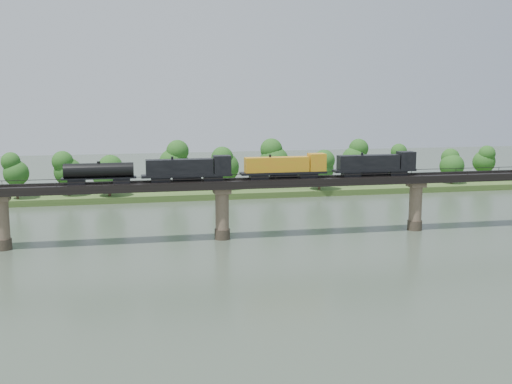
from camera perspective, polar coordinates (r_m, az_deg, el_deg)
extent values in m
plane|color=#354234|center=(95.93, -0.26, -8.28)|extent=(400.00, 400.00, 0.00)
cube|color=#375321|center=(177.83, -5.70, 0.11)|extent=(300.00, 24.00, 1.60)
cylinder|color=#473A2D|center=(124.80, -21.54, -4.33)|extent=(3.00, 3.00, 2.00)
cylinder|color=#78624E|center=(123.88, -21.66, -2.30)|extent=(2.60, 2.60, 9.00)
cube|color=#78624E|center=(123.18, -21.77, -0.48)|extent=(3.20, 3.20, 1.00)
cylinder|color=#473A2D|center=(124.20, -3.01, -3.75)|extent=(3.00, 3.00, 2.00)
cylinder|color=#78624E|center=(123.27, -3.03, -1.71)|extent=(2.60, 2.60, 9.00)
cube|color=#78624E|center=(122.57, -3.05, 0.13)|extent=(3.20, 3.20, 1.00)
cylinder|color=#473A2D|center=(135.92, 13.92, -2.87)|extent=(3.00, 3.00, 2.00)
cylinder|color=#78624E|center=(135.07, 13.99, -1.01)|extent=(2.60, 2.60, 9.00)
cube|color=#78624E|center=(134.44, 14.06, 0.67)|extent=(3.20, 3.20, 1.00)
cube|color=black|center=(122.38, -3.05, 0.71)|extent=(220.00, 5.00, 1.50)
cube|color=black|center=(121.53, -3.00, 1.04)|extent=(220.00, 0.12, 0.16)
cube|color=black|center=(123.00, -3.11, 1.14)|extent=(220.00, 0.12, 0.16)
cube|color=black|center=(119.83, -2.89, 1.23)|extent=(220.00, 0.10, 0.10)
cube|color=black|center=(124.53, -3.23, 1.53)|extent=(220.00, 0.10, 0.10)
cube|color=black|center=(119.87, -2.88, 1.06)|extent=(0.08, 0.08, 0.70)
cube|color=black|center=(124.57, -3.22, 1.37)|extent=(0.08, 0.08, 0.70)
cylinder|color=#382619|center=(169.98, -20.46, 0.01)|extent=(0.70, 0.70, 3.51)
sphere|color=#1A4C15|center=(169.34, -20.55, 1.58)|extent=(6.31, 6.31, 6.31)
sphere|color=#1A4C15|center=(169.00, -20.60, 2.56)|extent=(4.73, 4.73, 4.73)
cylinder|color=#382619|center=(171.02, -16.30, 0.25)|extent=(0.70, 0.70, 3.34)
sphere|color=#1A4C15|center=(170.41, -16.36, 1.73)|extent=(7.18, 7.18, 7.18)
sphere|color=#1A4C15|center=(170.09, -16.41, 2.66)|extent=(5.39, 5.39, 5.39)
cylinder|color=#382619|center=(167.86, -12.88, 0.14)|extent=(0.70, 0.70, 2.83)
sphere|color=#1A4C15|center=(167.32, -12.93, 1.41)|extent=(8.26, 8.26, 8.26)
sphere|color=#1A4C15|center=(167.03, -12.96, 2.21)|extent=(6.19, 6.19, 6.19)
cylinder|color=#382619|center=(174.68, -7.28, 0.84)|extent=(0.70, 0.70, 3.96)
sphere|color=#1A4C15|center=(173.99, -7.32, 2.56)|extent=(8.07, 8.07, 8.07)
sphere|color=#1A4C15|center=(173.65, -7.34, 3.64)|extent=(6.05, 6.05, 6.05)
cylinder|color=#382619|center=(174.77, -2.80, 0.79)|extent=(0.70, 0.70, 3.27)
sphere|color=#1A4C15|center=(174.18, -2.81, 2.20)|extent=(8.03, 8.03, 8.03)
sphere|color=#1A4C15|center=(173.87, -2.82, 3.09)|extent=(6.02, 6.02, 6.02)
cylinder|color=#382619|center=(178.55, 1.62, 1.08)|extent=(0.70, 0.70, 3.92)
sphere|color=#1A4C15|center=(177.88, 1.63, 2.75)|extent=(8.29, 8.29, 8.29)
sphere|color=#1A4C15|center=(177.54, 1.63, 3.80)|extent=(6.21, 6.21, 6.21)
cylinder|color=#382619|center=(174.84, 5.64, 0.72)|extent=(0.70, 0.70, 3.02)
sphere|color=#1A4C15|center=(174.29, 5.66, 2.03)|extent=(7.74, 7.74, 7.74)
sphere|color=#1A4C15|center=(174.00, 5.67, 2.85)|extent=(5.80, 5.80, 5.80)
cylinder|color=#382619|center=(187.16, 8.72, 1.34)|extent=(0.70, 0.70, 3.80)
sphere|color=#1A4C15|center=(186.54, 8.76, 2.88)|extent=(7.47, 7.47, 7.47)
sphere|color=#1A4C15|center=(186.23, 8.78, 3.85)|extent=(5.60, 5.60, 5.60)
cylinder|color=#382619|center=(192.57, 12.51, 1.38)|extent=(0.70, 0.70, 3.38)
sphere|color=#1A4C15|center=(192.02, 12.56, 2.71)|extent=(6.23, 6.23, 6.23)
sphere|color=#1A4C15|center=(191.73, 12.59, 3.55)|extent=(4.67, 4.67, 4.67)
cylinder|color=#382619|center=(193.55, 16.97, 1.14)|extent=(0.70, 0.70, 2.77)
sphere|color=#1A4C15|center=(193.09, 17.02, 2.23)|extent=(7.04, 7.04, 7.04)
sphere|color=#1A4C15|center=(192.84, 17.05, 2.91)|extent=(5.28, 5.28, 5.28)
cylinder|color=#382619|center=(204.59, 19.54, 1.46)|extent=(0.70, 0.70, 2.94)
sphere|color=#1A4C15|center=(204.13, 19.60, 2.55)|extent=(6.73, 6.73, 6.73)
sphere|color=#1A4C15|center=(203.88, 19.64, 3.23)|extent=(5.05, 5.05, 5.05)
cube|color=black|center=(132.32, 12.44, 1.69)|extent=(3.57, 2.14, 0.98)
cube|color=black|center=(128.63, 8.44, 1.59)|extent=(3.57, 2.14, 0.98)
cube|color=black|center=(130.32, 10.48, 1.92)|extent=(16.96, 2.68, 0.45)
cube|color=black|center=(129.62, 9.95, 2.63)|extent=(12.50, 2.41, 2.86)
cube|color=black|center=(132.76, 13.18, 2.79)|extent=(3.21, 2.68, 3.39)
cylinder|color=black|center=(130.38, 10.47, 1.70)|extent=(5.36, 1.25, 1.25)
cube|color=black|center=(125.85, 4.62, 1.50)|extent=(3.57, 2.14, 0.98)
cube|color=black|center=(123.47, 0.24, 1.38)|extent=(3.57, 2.14, 0.98)
cube|color=black|center=(124.49, 2.45, 1.72)|extent=(16.96, 2.68, 0.45)
cube|color=orange|center=(123.97, 1.86, 2.47)|extent=(12.50, 2.41, 2.86)
cube|color=orange|center=(126.05, 5.42, 2.66)|extent=(3.21, 2.68, 3.39)
cylinder|color=black|center=(124.56, 2.45, 1.50)|extent=(5.36, 1.25, 1.25)
cube|color=black|center=(121.96, -3.87, 1.26)|extent=(3.57, 2.14, 0.98)
cube|color=black|center=(121.03, -8.48, 1.12)|extent=(3.57, 2.14, 0.98)
cube|color=black|center=(121.31, -6.17, 1.48)|extent=(16.96, 2.68, 0.45)
cube|color=black|center=(120.98, -6.81, 2.24)|extent=(12.50, 2.41, 2.86)
cube|color=black|center=(121.89, -3.05, 2.47)|extent=(3.21, 2.68, 3.39)
cylinder|color=black|center=(121.38, -6.16, 1.25)|extent=(5.36, 1.25, 1.25)
cube|color=black|center=(120.85, -11.86, 1.01)|extent=(3.12, 1.96, 0.98)
cube|color=black|center=(121.16, -15.66, 0.88)|extent=(3.12, 1.96, 0.98)
cube|color=black|center=(120.86, -13.77, 1.22)|extent=(13.39, 2.14, 0.27)
cylinder|color=black|center=(120.68, -13.80, 1.89)|extent=(12.50, 2.68, 2.68)
cylinder|color=black|center=(120.51, -13.82, 2.56)|extent=(0.62, 0.62, 0.45)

